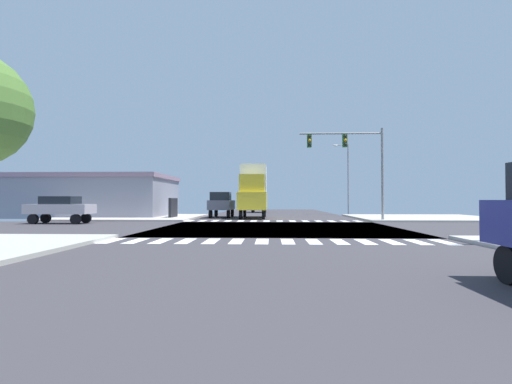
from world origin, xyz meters
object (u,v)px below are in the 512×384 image
at_px(traffic_signal_mast, 351,153).
at_px(bank_building, 87,196).
at_px(street_lamp, 346,172).
at_px(suv_nearside_1, 259,202).
at_px(pickup_farside_1, 222,204).
at_px(box_truck_leading_1, 254,190).
at_px(sedan_crossing_1, 60,207).

height_order(traffic_signal_mast, bank_building, traffic_signal_mast).
xyz_separation_m(street_lamp, bank_building, (-26.28, -6.01, -2.68)).
distance_m(suv_nearside_1, pickup_farside_1, 15.22).
height_order(bank_building, suv_nearside_1, bank_building).
bearing_deg(suv_nearside_1, traffic_signal_mast, 110.38).
bearing_deg(bank_building, box_truck_leading_1, -6.44).
height_order(street_lamp, pickup_farside_1, street_lamp).
bearing_deg(street_lamp, sedan_crossing_1, -143.64).
bearing_deg(suv_nearside_1, sedan_crossing_1, 62.19).
distance_m(traffic_signal_mast, pickup_farside_1, 12.89).
bearing_deg(suv_nearside_1, street_lamp, 142.10).
bearing_deg(street_lamp, traffic_signal_mast, -99.37).
relative_size(traffic_signal_mast, pickup_farside_1, 1.40).
bearing_deg(box_truck_leading_1, bank_building, -6.44).
height_order(traffic_signal_mast, sedan_crossing_1, traffic_signal_mast).
height_order(bank_building, sedan_crossing_1, bank_building).
bearing_deg(bank_building, suv_nearside_1, 39.96).
distance_m(bank_building, pickup_farside_1, 13.45).
relative_size(traffic_signal_mast, street_lamp, 0.91).
bearing_deg(pickup_farside_1, bank_building, -5.12).
height_order(traffic_signal_mast, box_truck_leading_1, traffic_signal_mast).
bearing_deg(traffic_signal_mast, box_truck_leading_1, 145.78).
distance_m(street_lamp, pickup_farside_1, 15.17).
xyz_separation_m(suv_nearside_1, box_truck_leading_1, (-0.00, -15.57, 1.17)).
relative_size(street_lamp, pickup_farside_1, 1.54).
bearing_deg(box_truck_leading_1, pickup_farside_1, -12.24).
xyz_separation_m(sedan_crossing_1, box_truck_leading_1, (12.94, 8.97, 1.45)).
bearing_deg(bank_building, sedan_crossing_1, -72.40).
xyz_separation_m(traffic_signal_mast, bank_building, (-24.11, 7.11, -3.24)).
bearing_deg(bank_building, traffic_signal_mast, -16.43).
distance_m(bank_building, suv_nearside_1, 21.37).
relative_size(street_lamp, suv_nearside_1, 1.71).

